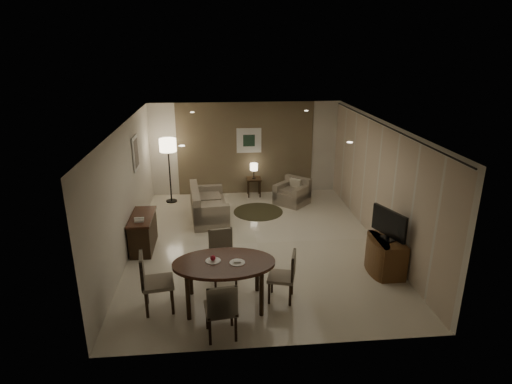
{
  "coord_description": "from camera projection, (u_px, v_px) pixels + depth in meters",
  "views": [
    {
      "loc": [
        -0.83,
        -8.69,
        4.26
      ],
      "look_at": [
        0.0,
        0.2,
        1.15
      ],
      "focal_mm": 30.0,
      "sensor_mm": 36.0,
      "label": 1
    }
  ],
  "objects": [
    {
      "name": "round_rug",
      "position": [
        258.0,
        212.0,
        11.43
      ],
      "size": [
        1.31,
        1.31,
        0.01
      ],
      "primitive_type": "cylinder",
      "color": "#393520",
      "rests_on": "floor"
    },
    {
      "name": "plate_a",
      "position": [
        213.0,
        261.0,
        7.15
      ],
      "size": [
        0.26,
        0.26,
        0.02
      ],
      "primitive_type": "cylinder",
      "color": "white",
      "rests_on": "dining_table"
    },
    {
      "name": "chair_near",
      "position": [
        221.0,
        308.0,
        6.45
      ],
      "size": [
        0.52,
        0.52,
        0.97
      ],
      "primitive_type": null,
      "rotation": [
        0.0,
        0.0,
        3.26
      ],
      "color": "gray",
      "rests_on": "floor"
    },
    {
      "name": "plate_b",
      "position": [
        237.0,
        263.0,
        7.1
      ],
      "size": [
        0.26,
        0.26,
        0.02
      ],
      "primitive_type": "cylinder",
      "color": "white",
      "rests_on": "dining_table"
    },
    {
      "name": "art_left_canvas",
      "position": [
        136.0,
        153.0,
        9.93
      ],
      "size": [
        0.01,
        0.46,
        0.64
      ],
      "primitive_type": "cube",
      "color": "gray",
      "rests_on": "wall_left"
    },
    {
      "name": "art_back_canvas",
      "position": [
        249.0,
        141.0,
        12.37
      ],
      "size": [
        0.34,
        0.01,
        0.34
      ],
      "primitive_type": "cube",
      "color": "#1C3323",
      "rests_on": "wall_back"
    },
    {
      "name": "art_left_frame",
      "position": [
        136.0,
        153.0,
        9.93
      ],
      "size": [
        0.03,
        0.6,
        0.8
      ],
      "primitive_type": "cube",
      "color": "silver",
      "rests_on": "wall_left"
    },
    {
      "name": "telephone",
      "position": [
        139.0,
        219.0,
        8.88
      ],
      "size": [
        0.2,
        0.14,
        0.09
      ],
      "primitive_type": null,
      "color": "white",
      "rests_on": "console_desk"
    },
    {
      "name": "downlight_nr",
      "position": [
        350.0,
        142.0,
        7.19
      ],
      "size": [
        0.1,
        0.1,
        0.01
      ],
      "primitive_type": "cylinder",
      "color": "white",
      "rests_on": "ceiling"
    },
    {
      "name": "chair_right",
      "position": [
        281.0,
        276.0,
        7.39
      ],
      "size": [
        0.54,
        0.54,
        0.9
      ],
      "primitive_type": null,
      "rotation": [
        0.0,
        0.0,
        -1.83
      ],
      "color": "gray",
      "rests_on": "floor"
    },
    {
      "name": "console_desk",
      "position": [
        143.0,
        232.0,
        9.3
      ],
      "size": [
        0.48,
        1.2,
        0.75
      ],
      "primitive_type": null,
      "color": "#3F2014",
      "rests_on": "floor"
    },
    {
      "name": "chair_far",
      "position": [
        223.0,
        258.0,
        7.96
      ],
      "size": [
        0.55,
        0.55,
        0.97
      ],
      "primitive_type": null,
      "rotation": [
        0.0,
        0.0,
        0.18
      ],
      "color": "gray",
      "rests_on": "floor"
    },
    {
      "name": "room_shell",
      "position": [
        255.0,
        181.0,
        9.58
      ],
      "size": [
        5.5,
        7.0,
        2.7
      ],
      "color": "beige",
      "rests_on": "ground"
    },
    {
      "name": "side_table",
      "position": [
        254.0,
        187.0,
        12.56
      ],
      "size": [
        0.42,
        0.42,
        0.53
      ],
      "primitive_type": null,
      "color": "black",
      "rests_on": "floor"
    },
    {
      "name": "art_back_frame",
      "position": [
        249.0,
        140.0,
        12.38
      ],
      "size": [
        0.72,
        0.03,
        0.72
      ],
      "primitive_type": "cube",
      "color": "silver",
      "rests_on": "wall_back"
    },
    {
      "name": "napkin",
      "position": [
        237.0,
        261.0,
        7.09
      ],
      "size": [
        0.12,
        0.08,
        0.03
      ],
      "primitive_type": "cube",
      "color": "white",
      "rests_on": "plate_b"
    },
    {
      "name": "downlight_nl",
      "position": [
        182.0,
        146.0,
        6.95
      ],
      "size": [
        0.1,
        0.1,
        0.01
      ],
      "primitive_type": "cylinder",
      "color": "white",
      "rests_on": "ceiling"
    },
    {
      "name": "sofa",
      "position": [
        209.0,
        203.0,
        10.88
      ],
      "size": [
        1.8,
        1.02,
        0.81
      ],
      "primitive_type": null,
      "rotation": [
        0.0,
        0.0,
        1.67
      ],
      "color": "gray",
      "rests_on": "floor"
    },
    {
      "name": "downlight_fr",
      "position": [
        306.0,
        111.0,
        10.58
      ],
      "size": [
        0.1,
        0.1,
        0.01
      ],
      "primitive_type": "cylinder",
      "color": "white",
      "rests_on": "ceiling"
    },
    {
      "name": "curtain_rod",
      "position": [
        383.0,
        125.0,
        9.01
      ],
      "size": [
        0.03,
        6.8,
        0.03
      ],
      "primitive_type": "cylinder",
      "rotation": [
        1.57,
        0.0,
        0.0
      ],
      "color": "black",
      "rests_on": "wall_right"
    },
    {
      "name": "tv_cabinet",
      "position": [
        386.0,
        255.0,
        8.33
      ],
      "size": [
        0.48,
        0.9,
        0.7
      ],
      "primitive_type": null,
      "color": "brown",
      "rests_on": "floor"
    },
    {
      "name": "table_lamp",
      "position": [
        254.0,
        170.0,
        12.39
      ],
      "size": [
        0.22,
        0.22,
        0.5
      ],
      "primitive_type": null,
      "color": "#FFEAC1",
      "rests_on": "side_table"
    },
    {
      "name": "floor_lamp",
      "position": [
        170.0,
        171.0,
        11.88
      ],
      "size": [
        0.46,
        0.46,
        1.82
      ],
      "primitive_type": null,
      "color": "#FFE5B7",
      "rests_on": "floor"
    },
    {
      "name": "chair_left",
      "position": [
        158.0,
        282.0,
        7.09
      ],
      "size": [
        0.57,
        0.57,
        1.03
      ],
      "primitive_type": null,
      "rotation": [
        0.0,
        0.0,
        1.73
      ],
      "color": "gray",
      "rests_on": "floor"
    },
    {
      "name": "curtain_wall",
      "position": [
        377.0,
        184.0,
        9.45
      ],
      "size": [
        0.08,
        6.7,
        2.58
      ],
      "primitive_type": null,
      "color": "beige",
      "rests_on": "wall_right"
    },
    {
      "name": "flat_tv",
      "position": [
        389.0,
        224.0,
        8.11
      ],
      "size": [
        0.36,
        0.85,
        0.6
      ],
      "primitive_type": null,
      "rotation": [
        0.0,
        0.0,
        0.35
      ],
      "color": "black",
      "rests_on": "tv_cabinet"
    },
    {
      "name": "taupe_accent",
      "position": [
        246.0,
        149.0,
        12.48
      ],
      "size": [
        3.96,
        0.03,
        2.7
      ],
      "primitive_type": "cube",
      "color": "brown",
      "rests_on": "wall_back"
    },
    {
      "name": "armchair",
      "position": [
        292.0,
        192.0,
        11.9
      ],
      "size": [
        1.1,
        1.1,
        0.71
      ],
      "primitive_type": null,
      "rotation": [
        0.0,
        0.0,
        -0.76
      ],
      "color": "gray",
      "rests_on": "floor"
    },
    {
      "name": "fruit_apple",
      "position": [
        213.0,
        258.0,
        7.14
      ],
      "size": [
        0.09,
        0.09,
        0.09
      ],
      "primitive_type": "sphere",
      "color": "#B01426",
      "rests_on": "plate_a"
    },
    {
      "name": "downlight_fl",
      "position": [
        192.0,
        112.0,
        10.33
      ],
      "size": [
        0.1,
        0.1,
        0.01
      ],
      "primitive_type": "cylinder",
      "color": "white",
      "rests_on": "ceiling"
    },
    {
      "name": "dining_table",
      "position": [
        225.0,
        283.0,
        7.26
      ],
      "size": [
        1.73,
        1.08,
        0.81
      ],
      "primitive_type": null,
      "color": "#3F2014",
      "rests_on": "floor"
    }
  ]
}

